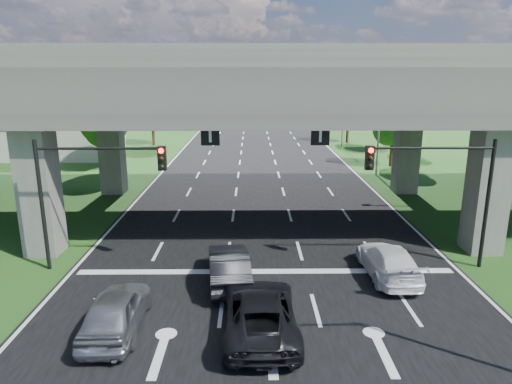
{
  "coord_description": "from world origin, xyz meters",
  "views": [
    {
      "loc": [
        -0.64,
        -15.64,
        8.73
      ],
      "look_at": [
        -0.41,
        6.6,
        2.96
      ],
      "focal_mm": 32.0,
      "sensor_mm": 36.0,
      "label": 1
    }
  ],
  "objects_px": {
    "signal_left": "(88,181)",
    "car_white": "(388,261)",
    "streetlight_beyond": "(340,99)",
    "car_silver": "(116,311)",
    "car_trailing": "(260,312)",
    "streetlight_far": "(376,109)",
    "signal_right": "(442,180)",
    "car_dark": "(229,266)"
  },
  "relations": [
    {
      "from": "signal_left",
      "to": "car_white",
      "type": "distance_m",
      "value": 13.7
    },
    {
      "from": "streetlight_beyond",
      "to": "car_silver",
      "type": "xyz_separation_m",
      "value": [
        -15.44,
        -41.36,
        -5.05
      ]
    },
    {
      "from": "streetlight_beyond",
      "to": "car_trailing",
      "type": "xyz_separation_m",
      "value": [
        -10.45,
        -41.48,
        -5.07
      ]
    },
    {
      "from": "streetlight_far",
      "to": "car_white",
      "type": "xyz_separation_m",
      "value": [
        -4.7,
        -21.0,
        -5.12
      ]
    },
    {
      "from": "signal_right",
      "to": "streetlight_far",
      "type": "xyz_separation_m",
      "value": [
        2.27,
        20.06,
        1.66
      ]
    },
    {
      "from": "signal_right",
      "to": "car_silver",
      "type": "relative_size",
      "value": 1.33
    },
    {
      "from": "car_silver",
      "to": "car_dark",
      "type": "distance_m",
      "value": 5.28
    },
    {
      "from": "signal_right",
      "to": "signal_left",
      "type": "relative_size",
      "value": 1.0
    },
    {
      "from": "signal_left",
      "to": "car_silver",
      "type": "distance_m",
      "value": 6.77
    },
    {
      "from": "car_dark",
      "to": "streetlight_beyond",
      "type": "bearing_deg",
      "value": -113.51
    },
    {
      "from": "streetlight_far",
      "to": "car_silver",
      "type": "xyz_separation_m",
      "value": [
        -15.44,
        -25.36,
        -5.05
      ]
    },
    {
      "from": "signal_left",
      "to": "car_white",
      "type": "height_order",
      "value": "signal_left"
    },
    {
      "from": "streetlight_far",
      "to": "streetlight_beyond",
      "type": "bearing_deg",
      "value": 90.0
    },
    {
      "from": "signal_right",
      "to": "car_trailing",
      "type": "xyz_separation_m",
      "value": [
        -8.17,
        -5.43,
        -3.41
      ]
    },
    {
      "from": "car_white",
      "to": "car_dark",
      "type": "bearing_deg",
      "value": 3.69
    },
    {
      "from": "car_white",
      "to": "signal_right",
      "type": "bearing_deg",
      "value": -160.1
    },
    {
      "from": "streetlight_beyond",
      "to": "car_white",
      "type": "relative_size",
      "value": 2.07
    },
    {
      "from": "signal_right",
      "to": "streetlight_beyond",
      "type": "relative_size",
      "value": 0.6
    },
    {
      "from": "signal_left",
      "to": "streetlight_beyond",
      "type": "bearing_deg",
      "value": 63.57
    },
    {
      "from": "car_white",
      "to": "car_trailing",
      "type": "xyz_separation_m",
      "value": [
        -5.75,
        -4.48,
        0.04
      ]
    },
    {
      "from": "signal_right",
      "to": "car_silver",
      "type": "bearing_deg",
      "value": -158.05
    },
    {
      "from": "car_white",
      "to": "streetlight_beyond",
      "type": "bearing_deg",
      "value": -98.59
    },
    {
      "from": "signal_left",
      "to": "car_dark",
      "type": "bearing_deg",
      "value": -14.13
    },
    {
      "from": "signal_right",
      "to": "car_trailing",
      "type": "height_order",
      "value": "signal_right"
    },
    {
      "from": "signal_left",
      "to": "streetlight_far",
      "type": "relative_size",
      "value": 0.6
    },
    {
      "from": "car_dark",
      "to": "car_white",
      "type": "distance_m",
      "value": 7.05
    },
    {
      "from": "signal_left",
      "to": "car_trailing",
      "type": "bearing_deg",
      "value": -35.98
    },
    {
      "from": "streetlight_far",
      "to": "car_dark",
      "type": "bearing_deg",
      "value": -118.46
    },
    {
      "from": "signal_right",
      "to": "car_trailing",
      "type": "relative_size",
      "value": 1.12
    },
    {
      "from": "signal_right",
      "to": "car_white",
      "type": "distance_m",
      "value": 4.33
    },
    {
      "from": "car_trailing",
      "to": "signal_left",
      "type": "bearing_deg",
      "value": -37.43
    },
    {
      "from": "streetlight_beyond",
      "to": "car_dark",
      "type": "xyz_separation_m",
      "value": [
        -11.72,
        -37.62,
        -5.05
      ]
    },
    {
      "from": "signal_left",
      "to": "signal_right",
      "type": "bearing_deg",
      "value": 0.0
    },
    {
      "from": "signal_right",
      "to": "car_dark",
      "type": "bearing_deg",
      "value": -170.61
    },
    {
      "from": "streetlight_far",
      "to": "car_trailing",
      "type": "height_order",
      "value": "streetlight_far"
    },
    {
      "from": "car_silver",
      "to": "car_trailing",
      "type": "bearing_deg",
      "value": 176.9
    },
    {
      "from": "signal_right",
      "to": "streetlight_beyond",
      "type": "bearing_deg",
      "value": 86.39
    },
    {
      "from": "car_white",
      "to": "car_trailing",
      "type": "relative_size",
      "value": 0.9
    },
    {
      "from": "signal_right",
      "to": "car_trailing",
      "type": "distance_m",
      "value": 10.39
    },
    {
      "from": "car_trailing",
      "to": "streetlight_far",
      "type": "bearing_deg",
      "value": -113.75
    },
    {
      "from": "car_dark",
      "to": "car_white",
      "type": "xyz_separation_m",
      "value": [
        7.02,
        0.62,
        -0.07
      ]
    },
    {
      "from": "streetlight_far",
      "to": "streetlight_beyond",
      "type": "xyz_separation_m",
      "value": [
        0.0,
        16.0,
        0.0
      ]
    }
  ]
}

